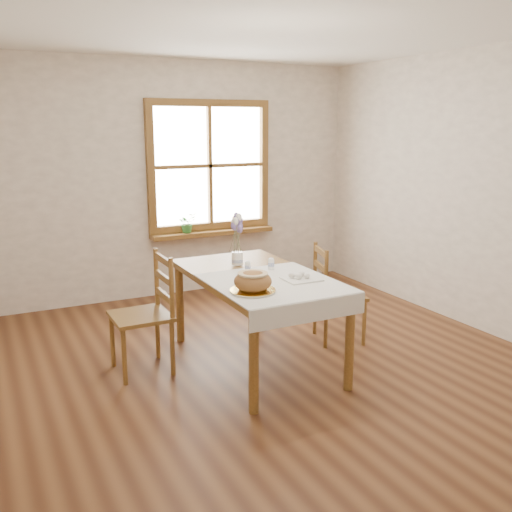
{
  "coord_description": "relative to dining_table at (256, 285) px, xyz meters",
  "views": [
    {
      "loc": [
        -1.97,
        -3.6,
        1.92
      ],
      "look_at": [
        0.0,
        0.3,
        0.9
      ],
      "focal_mm": 40.0,
      "sensor_mm": 36.0,
      "label": 1
    }
  ],
  "objects": [
    {
      "name": "eggs",
      "position": [
        0.22,
        -0.33,
        0.13
      ],
      "size": [
        0.21,
        0.19,
        0.05
      ],
      "primitive_type": null,
      "rotation": [
        0.0,
        0.0,
        -0.02
      ],
      "color": "white",
      "rests_on": "egg_napkin"
    },
    {
      "name": "room_walls",
      "position": [
        0.0,
        -0.3,
        1.04
      ],
      "size": [
        4.6,
        5.1,
        2.65
      ],
      "color": "white",
      "rests_on": "ground"
    },
    {
      "name": "dining_table",
      "position": [
        0.0,
        0.0,
        0.0
      ],
      "size": [
        0.9,
        1.6,
        0.75
      ],
      "color": "brown",
      "rests_on": "ground"
    },
    {
      "name": "bread_loaf",
      "position": [
        -0.25,
        -0.45,
        0.19
      ],
      "size": [
        0.27,
        0.27,
        0.15
      ],
      "primitive_type": "ellipsoid",
      "color": "#B1783E",
      "rests_on": "bread_plate"
    },
    {
      "name": "potted_plant",
      "position": [
        0.19,
        2.1,
        0.14
      ],
      "size": [
        0.26,
        0.27,
        0.17
      ],
      "primitive_type": "imported",
      "rotation": [
        0.0,
        0.0,
        0.32
      ],
      "color": "#337930",
      "rests_on": "window_sill"
    },
    {
      "name": "egg_napkin",
      "position": [
        0.22,
        -0.33,
        0.1
      ],
      "size": [
        0.27,
        0.23,
        0.01
      ],
      "primitive_type": "cube",
      "rotation": [
        0.0,
        0.0,
        -0.02
      ],
      "color": "white",
      "rests_on": "table_linen"
    },
    {
      "name": "amber_bottle",
      "position": [
        0.78,
        2.1,
        0.13
      ],
      "size": [
        0.06,
        0.06,
        0.15
      ],
      "primitive_type": "cylinder",
      "rotation": [
        0.0,
        0.0,
        -0.09
      ],
      "color": "#B25F20",
      "rests_on": "window_sill"
    },
    {
      "name": "lavender_bouquet",
      "position": [
        -0.01,
        0.33,
        0.35
      ],
      "size": [
        0.17,
        0.17,
        0.32
      ],
      "primitive_type": null,
      "color": "#665393",
      "rests_on": "flower_vase"
    },
    {
      "name": "chair_right",
      "position": [
        0.9,
        0.12,
        -0.23
      ],
      "size": [
        0.53,
        0.51,
        0.87
      ],
      "primitive_type": null,
      "rotation": [
        0.0,
        0.0,
        1.28
      ],
      "color": "brown",
      "rests_on": "ground"
    },
    {
      "name": "ground",
      "position": [
        0.0,
        -0.3,
        -0.66
      ],
      "size": [
        5.0,
        5.0,
        0.0
      ],
      "primitive_type": "plane",
      "color": "brown",
      "rests_on": "ground"
    },
    {
      "name": "bread_plate",
      "position": [
        -0.25,
        -0.45,
        0.1
      ],
      "size": [
        0.38,
        0.38,
        0.02
      ],
      "primitive_type": "cylinder",
      "rotation": [
        0.0,
        0.0,
        0.22
      ],
      "color": "white",
      "rests_on": "table_linen"
    },
    {
      "name": "table_linen",
      "position": [
        0.0,
        -0.3,
        0.09
      ],
      "size": [
        0.91,
        0.99,
        0.01
      ],
      "primitive_type": "cube",
      "color": "white",
      "rests_on": "dining_table"
    },
    {
      "name": "pepper_shaker",
      "position": [
        0.16,
        0.05,
        0.14
      ],
      "size": [
        0.06,
        0.06,
        0.1
      ],
      "primitive_type": "cylinder",
      "rotation": [
        0.0,
        0.0,
        0.17
      ],
      "color": "white",
      "rests_on": "table_linen"
    },
    {
      "name": "window",
      "position": [
        0.5,
        2.17,
        0.79
      ],
      "size": [
        1.46,
        0.08,
        1.46
      ],
      "color": "brown",
      "rests_on": "ground"
    },
    {
      "name": "window_sill",
      "position": [
        0.5,
        2.1,
        0.03
      ],
      "size": [
        1.46,
        0.2,
        0.05
      ],
      "color": "brown",
      "rests_on": "ground"
    },
    {
      "name": "flower_vase",
      "position": [
        -0.01,
        0.33,
        0.14
      ],
      "size": [
        0.12,
        0.12,
        0.11
      ],
      "primitive_type": "cylinder",
      "rotation": [
        0.0,
        0.0,
        0.3
      ],
      "color": "white",
      "rests_on": "dining_table"
    },
    {
      "name": "chair_left",
      "position": [
        -0.87,
        0.27,
        -0.2
      ],
      "size": [
        0.46,
        0.44,
        0.94
      ],
      "primitive_type": null,
      "rotation": [
        0.0,
        0.0,
        -1.56
      ],
      "color": "brown",
      "rests_on": "ground"
    },
    {
      "name": "salt_shaker",
      "position": [
        -0.04,
        0.08,
        0.14
      ],
      "size": [
        0.06,
        0.06,
        0.09
      ],
      "primitive_type": "cylinder",
      "rotation": [
        0.0,
        0.0,
        0.27
      ],
      "color": "white",
      "rests_on": "table_linen"
    }
  ]
}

